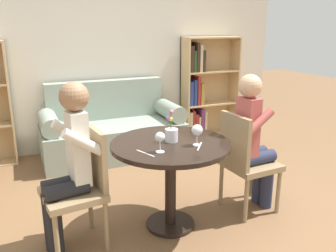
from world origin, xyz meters
The scene contains 14 objects.
ground_plane centered at (0.00, 0.00, 0.00)m, with size 16.00×16.00×0.00m, color brown.
back_wall centered at (0.00, 2.25, 1.35)m, with size 5.20×0.05×2.70m.
round_table centered at (0.00, 0.00, 0.59)m, with size 0.94×0.94×0.73m.
couch centered at (0.00, 1.82, 0.31)m, with size 1.73×0.80×0.92m.
bookshelf_right centered at (1.43, 2.09, 0.68)m, with size 0.84×0.28×1.44m.
chair_left centered at (-0.69, 0.04, 0.49)m, with size 0.47×0.47×0.90m.
chair_right centered at (0.69, -0.02, 0.49)m, with size 0.45×0.45×0.90m.
person_left centered at (-0.78, 0.02, 0.67)m, with size 0.44×0.37×1.25m.
person_right centered at (0.78, -0.01, 0.65)m, with size 0.43×0.36×1.23m.
wine_glass_left centered at (-0.16, -0.17, 0.84)m, with size 0.07×0.07×0.15m.
wine_glass_right centered at (0.16, -0.14, 0.85)m, with size 0.09×0.09×0.16m.
flower_vase centered at (0.01, 0.02, 0.80)m, with size 0.10×0.10×0.26m.
knife_left_setting centered at (0.16, -0.17, 0.73)m, with size 0.12×0.16×0.00m.
fork_left_setting centered at (-0.26, -0.15, 0.73)m, with size 0.08×0.18×0.00m.
Camera 1 is at (-1.07, -2.40, 1.62)m, focal length 38.00 mm.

